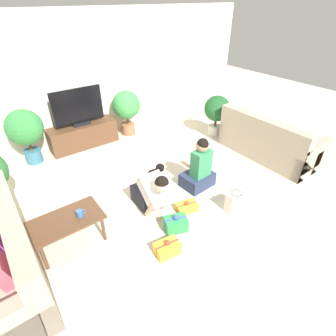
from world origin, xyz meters
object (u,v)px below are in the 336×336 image
gift_box_a (187,207)px  gift_bag_a (235,202)px  sofa_right (268,142)px  mug (80,213)px  dog (155,173)px  gift_box_c (176,224)px  potted_plant_back_left (25,130)px  potted_plant_corner_right (217,111)px  person_kneeling (152,193)px  tv (78,109)px  gift_box_b (167,248)px  potted_plant_back_right (126,107)px  coffee_table (67,223)px  person_sitting (199,169)px  tv_console (84,135)px

gift_box_a → gift_bag_a: 0.73m
sofa_right → mug: size_ratio=16.02×
dog → gift_box_c: 1.14m
potted_plant_back_left → dog: potted_plant_back_left is taller
potted_plant_corner_right → gift_box_a: potted_plant_corner_right is taller
person_kneeling → gift_box_a: 0.60m
tv → gift_box_b: 3.48m
person_kneeling → mug: size_ratio=6.77×
potted_plant_back_right → dog: bearing=-106.8°
coffee_table → person_sitting: 2.19m
coffee_table → gift_box_a: bearing=-13.9°
dog → gift_box_c: size_ratio=1.40×
coffee_table → gift_box_c: 1.43m
potted_plant_back_left → dog: 2.56m
tv → gift_box_b: tv is taller
person_kneeling → dog: bearing=54.1°
potted_plant_back_right → gift_box_c: (-0.99, -3.08, -0.55)m
potted_plant_back_left → gift_bag_a: (2.09, -3.30, -0.53)m
gift_box_b → coffee_table: bearing=136.5°
sofa_right → tv: bearing=47.1°
person_kneeling → dog: person_kneeling is taller
potted_plant_back_left → potted_plant_back_right: size_ratio=1.05×
gift_box_a → gift_box_b: 0.86m
coffee_table → potted_plant_corner_right: size_ratio=0.95×
tv → potted_plant_back_right: bearing=-2.7°
person_sitting → gift_bag_a: person_sitting is taller
potted_plant_back_right → gift_box_b: (-1.32, -3.34, -0.57)m
sofa_right → potted_plant_back_left: (-3.87, 2.57, 0.38)m
potted_plant_back_right → person_kneeling: potted_plant_back_right is taller
potted_plant_corner_right → person_sitting: 2.10m
mug → person_sitting: bearing=-0.2°
gift_bag_a → person_kneeling: bearing=144.3°
sofa_right → coffee_table: bearing=88.5°
sofa_right → tv_console: bearing=47.1°
gift_box_a → person_kneeling: bearing=145.6°
gift_box_a → tv_console: bearing=98.9°
mug → tv: bearing=68.3°
potted_plant_back_right → gift_bag_a: size_ratio=3.03×
potted_plant_back_right → potted_plant_corner_right: bearing=-38.0°
coffee_table → person_sitting: person_sitting is taller
tv_console → person_sitting: size_ratio=1.53×
dog → gift_bag_a: 1.41m
potted_plant_back_right → dog: potted_plant_back_right is taller
sofa_right → gift_box_b: bearing=104.0°
tv → person_kneeling: bearing=-89.5°
coffee_table → tv_console: size_ratio=0.62×
sofa_right → potted_plant_corner_right: (-0.15, 1.31, 0.28)m
gift_box_c → mug: size_ratio=3.02×
gift_bag_a → potted_plant_back_left: bearing=122.4°
person_kneeling → gift_box_c: bearing=-82.5°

